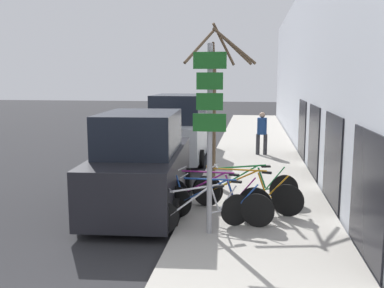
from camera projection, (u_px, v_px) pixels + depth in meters
name	position (u px, v px, depth m)	size (l,w,h in m)	color
ground_plane	(180.00, 166.00, 14.74)	(80.00, 80.00, 0.00)	#28282B
sidewalk_curb	(256.00, 151.00, 17.11)	(3.20, 32.00, 0.15)	#ADA89E
building_facade	(304.00, 72.00, 16.33)	(0.23, 32.00, 6.50)	#B2B7C1
signpost	(210.00, 128.00, 7.61)	(0.59, 0.12, 3.44)	#939399
bicycle_0	(200.00, 211.00, 8.01)	(1.88, 1.03, 0.86)	black
bicycle_1	(216.00, 203.00, 8.46)	(2.29, 0.62, 0.91)	black
bicycle_2	(213.00, 197.00, 8.81)	(2.40, 0.74, 0.98)	black
bicycle_3	(245.00, 193.00, 9.20)	(2.41, 0.81, 0.93)	black
bicycle_4	(246.00, 188.00, 9.62)	(2.35, 0.69, 0.93)	black
parked_car_0	(142.00, 165.00, 9.86)	(2.23, 4.79, 2.23)	black
parked_car_1	(179.00, 131.00, 15.73)	(2.13, 4.64, 2.39)	#B2B7BC
pedestrian_near	(262.00, 130.00, 15.86)	(0.42, 0.35, 1.59)	#333338
street_tree	(215.00, 107.00, 11.21)	(1.74, 1.83, 4.24)	brown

